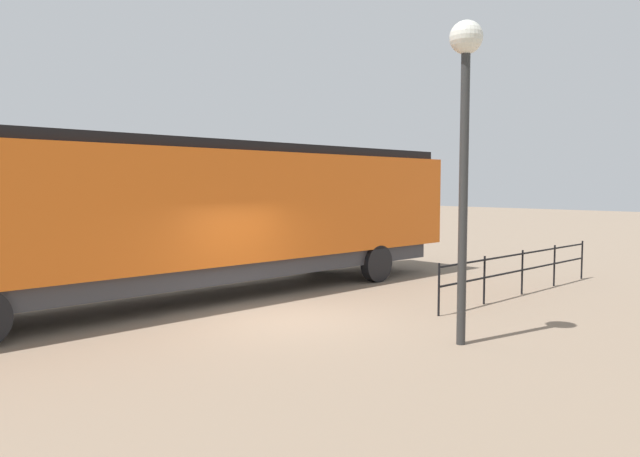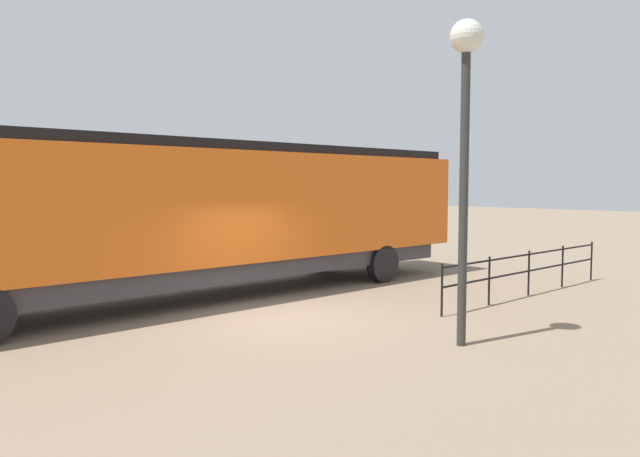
{
  "view_description": "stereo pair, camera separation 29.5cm",
  "coord_description": "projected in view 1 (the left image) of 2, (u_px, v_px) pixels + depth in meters",
  "views": [
    {
      "loc": [
        9.62,
        -8.02,
        2.89
      ],
      "look_at": [
        1.73,
        -0.55,
        2.08
      ],
      "focal_mm": 33.14,
      "sensor_mm": 36.0,
      "label": 1
    },
    {
      "loc": [
        9.82,
        -7.81,
        2.89
      ],
      "look_at": [
        1.73,
        -0.55,
        2.08
      ],
      "focal_mm": 33.14,
      "sensor_mm": 36.0,
      "label": 2
    }
  ],
  "objects": [
    {
      "name": "platform_fence",
      "position": [
        522.0,
        266.0,
        15.51
      ],
      "size": [
        0.05,
        7.52,
        1.18
      ],
      "color": "black",
      "rests_on": "ground_plane"
    },
    {
      "name": "locomotive",
      "position": [
        217.0,
        210.0,
        15.22
      ],
      "size": [
        3.08,
        16.53,
        3.95
      ],
      "color": "orange",
      "rests_on": "ground_plane"
    },
    {
      "name": "ground_plane",
      "position": [
        283.0,
        319.0,
        12.68
      ],
      "size": [
        120.0,
        120.0,
        0.0
      ],
      "primitive_type": "plane",
      "color": "#84705B"
    },
    {
      "name": "lamp_post",
      "position": [
        465.0,
        103.0,
        10.38
      ],
      "size": [
        0.58,
        0.58,
        5.75
      ],
      "color": "#2D2D2D",
      "rests_on": "ground_plane"
    }
  ]
}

